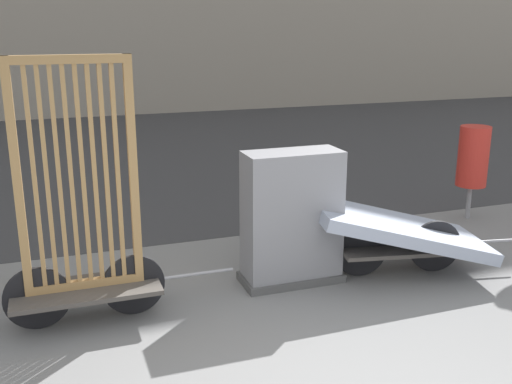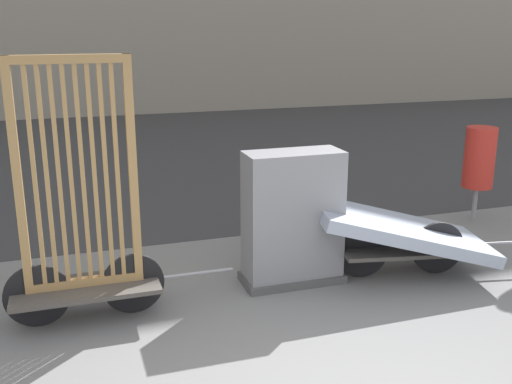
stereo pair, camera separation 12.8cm
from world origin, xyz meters
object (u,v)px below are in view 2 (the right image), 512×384
at_px(bike_cart_with_mattress, 401,233).
at_px(trash_bin, 479,158).
at_px(bike_cart_with_bedframe, 82,231).
at_px(utility_cabinet, 293,222).

relative_size(bike_cart_with_mattress, trash_bin, 1.84).
xyz_separation_m(bike_cart_with_bedframe, bike_cart_with_mattress, (3.10, -0.00, -0.36)).
xyz_separation_m(bike_cart_with_bedframe, utility_cabinet, (1.98, 0.19, -0.19)).
distance_m(bike_cart_with_bedframe, bike_cart_with_mattress, 3.12).
bearing_deg(bike_cart_with_bedframe, trash_bin, 14.20).
relative_size(bike_cart_with_bedframe, bike_cart_with_mattress, 1.00).
bearing_deg(utility_cabinet, bike_cart_with_bedframe, -174.59).
bearing_deg(trash_bin, utility_cabinet, -160.03).
bearing_deg(trash_bin, bike_cart_with_mattress, -145.92).
xyz_separation_m(bike_cart_with_mattress, trash_bin, (1.89, 1.28, 0.38)).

